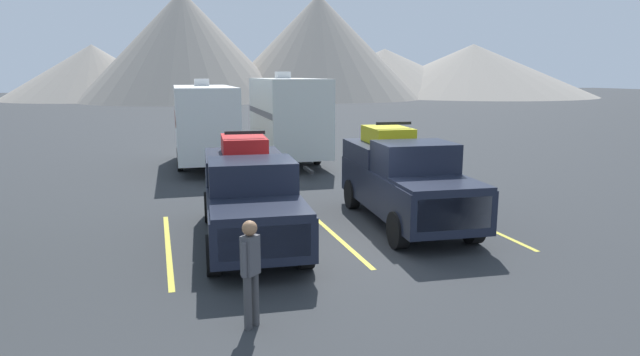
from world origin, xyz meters
The scene contains 10 objects.
ground_plane centered at (0.00, 0.00, 0.00)m, with size 240.00×240.00×0.00m, color #2D3033.
pickup_truck_a centered at (-2.02, 1.08, 1.13)m, with size 2.47×6.01×2.50m.
pickup_truck_b centered at (2.13, 1.42, 1.20)m, with size 2.47×5.77×2.60m.
lot_stripe_a centered at (-3.93, 0.99, 0.00)m, with size 0.12×5.50×0.01m, color gold.
lot_stripe_b centered at (0.00, 0.99, 0.00)m, with size 0.12×5.50×0.01m, color gold.
lot_stripe_c centered at (3.93, 0.99, 0.00)m, with size 0.12×5.50×0.01m, color gold.
camper_trailer_a centered at (-2.10, 11.83, 1.94)m, with size 2.55×7.79×3.69m.
camper_trailer_b centered at (1.50, 11.86, 2.10)m, with size 2.65×7.65×4.00m.
person_a centered at (-2.78, -3.52, 0.99)m, with size 0.32×0.31×1.71m.
mountain_ridge centered at (5.93, 77.81, 6.29)m, with size 154.89×47.23×16.44m.
Camera 1 is at (-4.03, -11.34, 3.87)m, focal length 30.36 mm.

